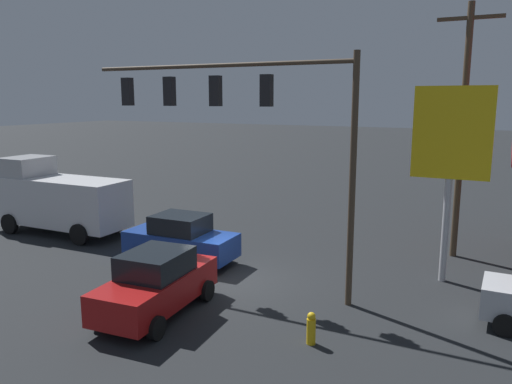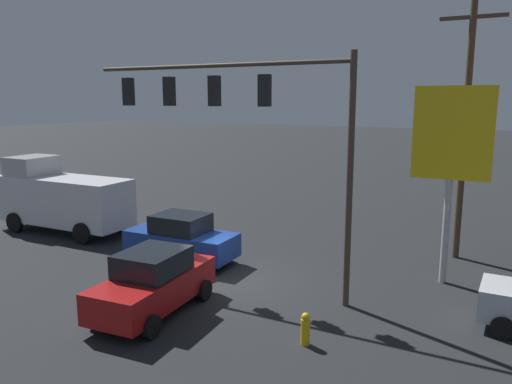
% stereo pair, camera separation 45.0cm
% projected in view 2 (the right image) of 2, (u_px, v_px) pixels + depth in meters
% --- Properties ---
extents(ground_plane, '(200.00, 200.00, 0.00)m').
position_uv_depth(ground_plane, '(229.00, 280.00, 17.77)').
color(ground_plane, black).
extents(traffic_signal_assembly, '(9.75, 0.43, 7.73)m').
position_uv_depth(traffic_signal_assembly, '(239.00, 112.00, 16.31)').
color(traffic_signal_assembly, '#473828').
rests_on(traffic_signal_assembly, ground).
extents(utility_pole, '(2.40, 0.26, 9.97)m').
position_uv_depth(utility_pole, '(465.00, 127.00, 19.37)').
color(utility_pole, '#473828').
rests_on(utility_pole, ground).
extents(price_sign, '(2.56, 0.27, 6.79)m').
position_uv_depth(price_sign, '(452.00, 142.00, 16.67)').
color(price_sign, '#B7B7BC').
rests_on(price_sign, ground).
extents(sedan_waiting, '(2.32, 4.52, 1.93)m').
position_uv_depth(sedan_waiting, '(153.00, 282.00, 14.92)').
color(sedan_waiting, maroon).
rests_on(sedan_waiting, ground).
extents(delivery_truck, '(6.85, 2.69, 3.58)m').
position_uv_depth(delivery_truck, '(62.00, 197.00, 23.98)').
color(delivery_truck, silver).
rests_on(delivery_truck, ground).
extents(sedan_far, '(4.46, 2.18, 1.93)m').
position_uv_depth(sedan_far, '(181.00, 239.00, 19.58)').
color(sedan_far, navy).
rests_on(sedan_far, ground).
extents(fire_hydrant, '(0.24, 0.24, 0.88)m').
position_uv_depth(fire_hydrant, '(305.00, 329.00, 13.03)').
color(fire_hydrant, gold).
rests_on(fire_hydrant, ground).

